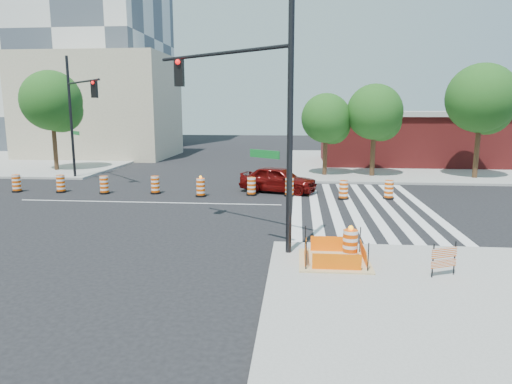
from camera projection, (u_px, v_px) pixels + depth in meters
The scene contains 26 objects.
ground at pixel (148, 202), 23.97m from camera, with size 120.00×120.00×0.00m, color black.
sidewalk_ne at pixel (415, 164), 39.94m from camera, with size 22.00×22.00×0.15m, color gray.
sidewalk_nw at pixel (25, 159), 43.23m from camera, with size 22.00×22.00×0.15m, color gray.
crosswalk_east at pixel (360, 206), 22.97m from camera, with size 6.75×13.50×0.01m.
lane_centerline at pixel (148, 202), 23.97m from camera, with size 14.00×0.12×0.01m, color silver.
excavation_pit at pixel (334, 259), 14.30m from camera, with size 2.20×2.20×0.90m.
brick_storefront at pixel (416, 138), 39.53m from camera, with size 16.50×8.50×4.60m.
beige_midrise at pixel (101, 107), 45.70m from camera, with size 14.00×10.00×10.00m, color tan.
red_coupe at pixel (278, 179), 26.74m from camera, with size 1.82×4.52×1.54m, color #4E0706.
signal_pole_se at pixel (249, 97), 15.50m from camera, with size 5.31×3.97×8.57m.
signal_pole_nw at pixel (78, 106), 29.85m from camera, with size 4.31×4.65×8.20m.
pit_drum at pixel (350, 246), 14.28m from camera, with size 0.59×0.59×1.15m.
barricade at pixel (444, 258), 12.98m from camera, with size 0.79×0.38×1.00m.
tree_north_b at pixel (52, 104), 34.63m from camera, with size 4.53×4.53×7.70m.
tree_north_c at pixel (327, 121), 32.23m from camera, with size 3.50×3.49×5.92m.
tree_north_d at pixel (375, 115), 31.68m from camera, with size 3.87×3.85×6.55m.
tree_north_e at pixel (482, 102), 30.58m from camera, with size 4.62×4.62×7.85m.
median_drum_1 at pixel (17, 184), 26.86m from camera, with size 0.60×0.60×1.02m.
median_drum_2 at pixel (61, 184), 26.73m from camera, with size 0.60×0.60×1.02m.
median_drum_3 at pixel (104, 186), 26.32m from camera, with size 0.60×0.60×1.02m.
median_drum_4 at pixel (155, 185), 26.34m from camera, with size 0.60×0.60×1.02m.
median_drum_5 at pixel (201, 188), 25.49m from camera, with size 0.60×0.60×1.18m.
median_drum_6 at pixel (251, 187), 25.84m from camera, with size 0.60×0.60×1.02m.
median_drum_7 at pixel (289, 188), 25.61m from camera, with size 0.60×0.60×1.02m.
median_drum_8 at pixel (344, 191), 24.70m from camera, with size 0.60×0.60×1.02m.
median_drum_9 at pixel (389, 190), 24.78m from camera, with size 0.60×0.60×1.02m.
Camera 1 is at (7.82, -22.84, 4.90)m, focal length 32.00 mm.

